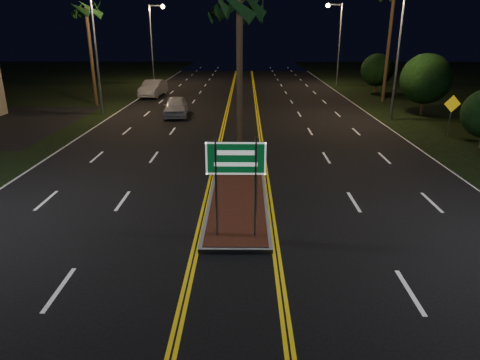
{
  "coord_description": "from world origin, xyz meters",
  "views": [
    {
      "loc": [
        0.28,
        -9.37,
        6.34
      ],
      "look_at": [
        0.12,
        3.13,
        1.9
      ],
      "focal_mm": 32.0,
      "sensor_mm": 36.0,
      "label": 1
    }
  ],
  "objects_px": {
    "streetlight_left_mid": "(100,38)",
    "streetlight_right_far": "(337,35)",
    "streetlight_left_far": "(154,35)",
    "streetlight_right_mid": "(394,39)",
    "palm_left_far": "(86,10)",
    "car_far": "(153,87)",
    "highway_sign": "(236,168)",
    "shrub_far": "(377,70)",
    "median_island": "(238,190)",
    "car_near": "(176,105)",
    "palm_median": "(239,5)",
    "shrub_mid": "(426,79)",
    "warning_sign": "(451,110)"
  },
  "relations": [
    {
      "from": "streetlight_left_mid",
      "to": "streetlight_right_far",
      "type": "bearing_deg",
      "value": 40.3
    },
    {
      "from": "streetlight_left_far",
      "to": "streetlight_right_mid",
      "type": "xyz_separation_m",
      "value": [
        21.23,
        -22.0,
        0.0
      ]
    },
    {
      "from": "palm_left_far",
      "to": "car_far",
      "type": "relative_size",
      "value": 1.6
    },
    {
      "from": "highway_sign",
      "to": "shrub_far",
      "type": "height_order",
      "value": "shrub_far"
    },
    {
      "from": "median_island",
      "to": "streetlight_right_far",
      "type": "relative_size",
      "value": 1.14
    },
    {
      "from": "highway_sign",
      "to": "car_near",
      "type": "relative_size",
      "value": 0.63
    },
    {
      "from": "palm_median",
      "to": "palm_left_far",
      "type": "height_order",
      "value": "palm_left_far"
    },
    {
      "from": "highway_sign",
      "to": "palm_median",
      "type": "xyz_separation_m",
      "value": [
        0.0,
        7.7,
        4.87
      ]
    },
    {
      "from": "shrub_mid",
      "to": "median_island",
      "type": "bearing_deg",
      "value": -129.47
    },
    {
      "from": "streetlight_right_mid",
      "to": "streetlight_right_far",
      "type": "height_order",
      "value": "same"
    },
    {
      "from": "warning_sign",
      "to": "streetlight_right_far",
      "type": "bearing_deg",
      "value": 91.43
    },
    {
      "from": "streetlight_left_mid",
      "to": "car_far",
      "type": "bearing_deg",
      "value": 78.87
    },
    {
      "from": "shrub_far",
      "to": "streetlight_right_far",
      "type": "bearing_deg",
      "value": 117.98
    },
    {
      "from": "palm_left_far",
      "to": "warning_sign",
      "type": "relative_size",
      "value": 3.53
    },
    {
      "from": "median_island",
      "to": "streetlight_left_far",
      "type": "distance_m",
      "value": 38.89
    },
    {
      "from": "palm_median",
      "to": "palm_left_far",
      "type": "xyz_separation_m",
      "value": [
        -12.8,
        17.5,
        0.47
      ]
    },
    {
      "from": "palm_left_far",
      "to": "shrub_far",
      "type": "xyz_separation_m",
      "value": [
        26.6,
        8.0,
        -5.41
      ]
    },
    {
      "from": "median_island",
      "to": "shrub_far",
      "type": "bearing_deg",
      "value": 64.55
    },
    {
      "from": "car_far",
      "to": "shrub_far",
      "type": "bearing_deg",
      "value": 12.64
    },
    {
      "from": "streetlight_left_far",
      "to": "car_far",
      "type": "distance_m",
      "value": 12.02
    },
    {
      "from": "highway_sign",
      "to": "warning_sign",
      "type": "xyz_separation_m",
      "value": [
        13.0,
        14.29,
        -0.78
      ]
    },
    {
      "from": "car_near",
      "to": "warning_sign",
      "type": "bearing_deg",
      "value": -23.71
    },
    {
      "from": "shrub_mid",
      "to": "shrub_far",
      "type": "bearing_deg",
      "value": 90.95
    },
    {
      "from": "streetlight_left_mid",
      "to": "streetlight_right_far",
      "type": "relative_size",
      "value": 1.0
    },
    {
      "from": "warning_sign",
      "to": "streetlight_right_mid",
      "type": "bearing_deg",
      "value": 111.88
    },
    {
      "from": "streetlight_left_far",
      "to": "shrub_far",
      "type": "bearing_deg",
      "value": -18.14
    },
    {
      "from": "shrub_mid",
      "to": "streetlight_left_far",
      "type": "bearing_deg",
      "value": 140.9
    },
    {
      "from": "streetlight_right_mid",
      "to": "streetlight_right_far",
      "type": "xyz_separation_m",
      "value": [
        0.0,
        20.0,
        0.0
      ]
    },
    {
      "from": "highway_sign",
      "to": "streetlight_left_mid",
      "type": "relative_size",
      "value": 0.36
    },
    {
      "from": "median_island",
      "to": "car_far",
      "type": "distance_m",
      "value": 27.56
    },
    {
      "from": "car_far",
      "to": "streetlight_left_mid",
      "type": "bearing_deg",
      "value": -95.8
    },
    {
      "from": "shrub_far",
      "to": "car_near",
      "type": "relative_size",
      "value": 0.78
    },
    {
      "from": "palm_left_far",
      "to": "streetlight_right_mid",
      "type": "bearing_deg",
      "value": -14.37
    },
    {
      "from": "palm_median",
      "to": "car_near",
      "type": "xyz_separation_m",
      "value": [
        -5.05,
        12.66,
        -6.43
      ]
    },
    {
      "from": "highway_sign",
      "to": "streetlight_right_mid",
      "type": "bearing_deg",
      "value": 61.07
    },
    {
      "from": "streetlight_right_far",
      "to": "warning_sign",
      "type": "bearing_deg",
      "value": -84.53
    },
    {
      "from": "streetlight_left_far",
      "to": "palm_left_far",
      "type": "height_order",
      "value": "streetlight_left_far"
    },
    {
      "from": "streetlight_right_mid",
      "to": "shrub_mid",
      "type": "height_order",
      "value": "streetlight_right_mid"
    },
    {
      "from": "streetlight_left_mid",
      "to": "streetlight_right_far",
      "type": "distance_m",
      "value": 27.83
    },
    {
      "from": "car_far",
      "to": "car_near",
      "type": "bearing_deg",
      "value": -63.91
    },
    {
      "from": "streetlight_left_mid",
      "to": "palm_left_far",
      "type": "relative_size",
      "value": 1.02
    },
    {
      "from": "median_island",
      "to": "car_near",
      "type": "relative_size",
      "value": 2.01
    },
    {
      "from": "palm_left_far",
      "to": "shrub_mid",
      "type": "relative_size",
      "value": 1.9
    },
    {
      "from": "shrub_far",
      "to": "warning_sign",
      "type": "xyz_separation_m",
      "value": [
        -0.8,
        -18.91,
        -0.71
      ]
    },
    {
      "from": "median_island",
      "to": "warning_sign",
      "type": "xyz_separation_m",
      "value": [
        13.0,
        10.09,
        1.54
      ]
    },
    {
      "from": "car_far",
      "to": "streetlight_left_far",
      "type": "bearing_deg",
      "value": 104.66
    },
    {
      "from": "car_near",
      "to": "car_far",
      "type": "distance_m",
      "value": 10.64
    },
    {
      "from": "median_island",
      "to": "shrub_far",
      "type": "height_order",
      "value": "shrub_far"
    },
    {
      "from": "streetlight_left_far",
      "to": "streetlight_right_far",
      "type": "xyz_separation_m",
      "value": [
        21.23,
        -2.0,
        0.0
      ]
    },
    {
      "from": "streetlight_left_far",
      "to": "streetlight_left_mid",
      "type": "bearing_deg",
      "value": -90.0
    }
  ]
}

